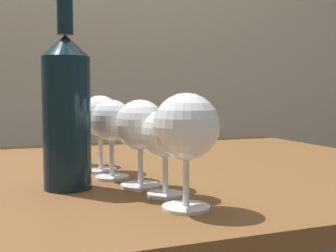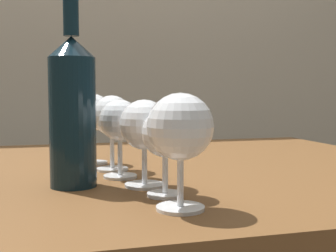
# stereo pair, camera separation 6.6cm
# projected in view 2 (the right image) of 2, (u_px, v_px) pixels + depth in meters

# --- Properties ---
(back_wall) EXTENTS (5.00, 0.08, 2.60)m
(back_wall) POSITION_uv_depth(u_px,v_px,m) (86.00, 13.00, 2.03)
(back_wall) COLOR #B2A893
(back_wall) RESTS_ON ground_plane
(dining_table) EXTENTS (1.31, 0.94, 0.77)m
(dining_table) POSITION_uv_depth(u_px,v_px,m) (134.00, 211.00, 0.93)
(dining_table) COLOR brown
(dining_table) RESTS_ON ground_plane
(wine_glass_cabernet) EXTENTS (0.09, 0.09, 0.16)m
(wine_glass_cabernet) POSITION_uv_depth(u_px,v_px,m) (181.00, 129.00, 0.59)
(wine_glass_cabernet) COLOR white
(wine_glass_cabernet) RESTS_ON dining_table
(wine_glass_port) EXTENTS (0.07, 0.07, 0.13)m
(wine_glass_port) POSITION_uv_depth(u_px,v_px,m) (168.00, 136.00, 0.67)
(wine_glass_port) COLOR white
(wine_glass_port) RESTS_ON dining_table
(wine_glass_pinot) EXTENTS (0.08, 0.08, 0.15)m
(wine_glass_pinot) POSITION_uv_depth(u_px,v_px,m) (144.00, 127.00, 0.73)
(wine_glass_pinot) COLOR white
(wine_glass_pinot) RESTS_ON dining_table
(wine_glass_chardonnay) EXTENTS (0.08, 0.08, 0.15)m
(wine_glass_chardonnay) POSITION_uv_depth(u_px,v_px,m) (120.00, 122.00, 0.81)
(wine_glass_chardonnay) COLOR white
(wine_glass_chardonnay) RESTS_ON dining_table
(wine_glass_merlot) EXTENTS (0.08, 0.08, 0.15)m
(wine_glass_merlot) POSITION_uv_depth(u_px,v_px,m) (112.00, 117.00, 0.88)
(wine_glass_merlot) COLOR white
(wine_glass_merlot) RESTS_ON dining_table
(wine_glass_rose) EXTENTS (0.08, 0.08, 0.16)m
(wine_glass_rose) POSITION_uv_depth(u_px,v_px,m) (93.00, 114.00, 0.97)
(wine_glass_rose) COLOR white
(wine_glass_rose) RESTS_ON dining_table
(wine_bottle) EXTENTS (0.08, 0.08, 0.34)m
(wine_bottle) POSITION_uv_depth(u_px,v_px,m) (72.00, 108.00, 0.73)
(wine_bottle) COLOR #0F232D
(wine_bottle) RESTS_ON dining_table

